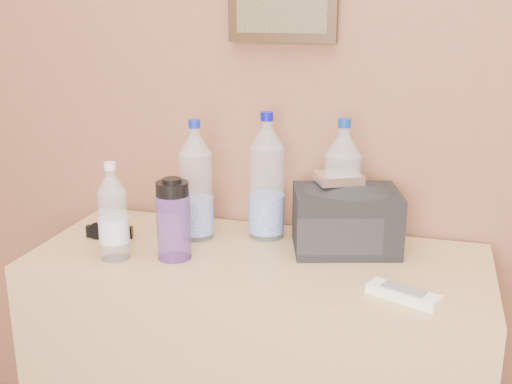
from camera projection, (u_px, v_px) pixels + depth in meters
dresser at (258, 378)px, 1.79m from camera, size 1.19×0.50×0.74m
pet_large_a at (196, 187)px, 1.77m from camera, size 0.09×0.09×0.34m
pet_large_b at (267, 183)px, 1.77m from camera, size 0.10×0.10×0.36m
pet_large_c at (342, 192)px, 1.70m from camera, size 0.10×0.10×0.35m
pet_small at (113, 217)px, 1.63m from camera, size 0.07×0.07×0.26m
nalgene_bottle at (173, 219)px, 1.64m from camera, size 0.09×0.09×0.21m
sunglasses at (110, 232)px, 1.80m from camera, size 0.14×0.07×0.03m
ac_remote at (403, 294)px, 1.44m from camera, size 0.17×0.11×0.02m
toiletry_bag at (346, 216)px, 1.70m from camera, size 0.32×0.26×0.19m
foil_packet at (338, 178)px, 1.68m from camera, size 0.15×0.14×0.02m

